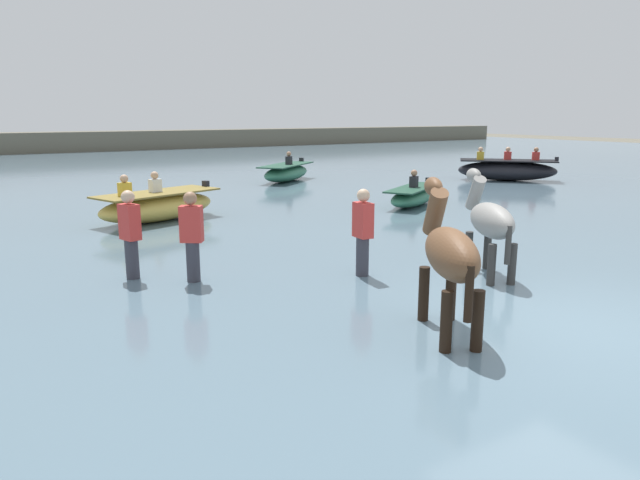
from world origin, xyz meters
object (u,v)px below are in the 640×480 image
boat_distant_west (414,196)px  person_spectator_far (131,240)px  person_wading_close (192,243)px  boat_far_offshore (507,170)px  horse_lead_bay (449,256)px  person_wading_mid (363,238)px  boat_near_port (286,173)px  horse_trailing_grey (489,223)px  boat_near_starboard (158,206)px

boat_distant_west → person_spectator_far: bearing=-159.2°
person_spectator_far → person_wading_close: (0.73, -0.65, 0.00)m
boat_far_offshore → person_wading_close: 16.32m
horse_lead_bay → person_wading_mid: 2.56m
boat_far_offshore → boat_distant_west: size_ratio=1.25×
boat_distant_west → person_wading_close: (-7.79, -3.89, 0.34)m
boat_near_port → person_wading_mid: size_ratio=1.96×
horse_lead_bay → boat_distant_west: (6.08, 7.45, -0.64)m
person_spectator_far → person_wading_mid: same height
boat_near_port → person_wading_mid: bearing=-114.1°
boat_far_offshore → horse_lead_bay: bearing=-142.2°
boat_distant_west → person_spectator_far: size_ratio=1.72×
person_wading_close → horse_trailing_grey: bearing=-28.3°
boat_near_port → person_wading_close: (-7.74, -10.97, 0.28)m
boat_near_starboard → boat_far_offshore: boat_far_offshore is taller
horse_lead_bay → boat_near_port: bearing=67.5°
horse_lead_bay → person_wading_mid: (0.63, 2.46, -0.30)m
horse_lead_bay → boat_far_offshore: bearing=37.8°
boat_distant_west → person_wading_mid: size_ratio=1.72×
horse_trailing_grey → boat_near_port: (3.77, 13.11, -0.52)m
boat_near_starboard → boat_distant_west: 6.82m
boat_near_starboard → horse_trailing_grey: bearing=-69.1°
boat_near_port → person_spectator_far: 13.36m
boat_near_port → person_spectator_far: (-8.47, -10.32, 0.28)m
horse_trailing_grey → person_wading_close: 4.52m
person_spectator_far → person_wading_mid: bearing=-29.8°
boat_near_starboard → boat_near_port: bearing=40.4°
boat_near_port → horse_lead_bay: bearing=-112.5°
boat_distant_west → person_wading_mid: person_wading_mid is taller
boat_far_offshore → person_wading_mid: bearing=-148.3°
horse_lead_bay → boat_distant_west: 9.64m
boat_far_offshore → boat_distant_west: (-7.11, -2.78, -0.14)m
boat_distant_west → person_wading_mid: (-5.45, -4.99, 0.34)m
boat_distant_west → boat_near_starboard: bearing=167.7°
horse_trailing_grey → person_spectator_far: 5.48m
person_spectator_far → person_wading_mid: size_ratio=1.00×
person_wading_mid → boat_near_starboard: bearing=100.6°
horse_trailing_grey → person_wading_mid: (-1.65, 1.04, -0.24)m
horse_lead_bay → person_wading_close: bearing=115.6°
boat_distant_west → person_spectator_far: (-8.52, -3.24, 0.34)m
horse_lead_bay → person_wading_close: size_ratio=1.21×
horse_trailing_grey → person_spectator_far: horse_trailing_grey is taller
horse_lead_bay → person_wading_close: horse_lead_bay is taller
person_spectator_far → person_wading_mid: 3.53m
boat_distant_west → horse_lead_bay: bearing=-129.2°
person_spectator_far → person_wading_mid: (3.06, -1.75, 0.00)m
horse_trailing_grey → boat_distant_west: 7.15m
horse_lead_bay → horse_trailing_grey: horse_lead_bay is taller
horse_lead_bay → boat_far_offshore: 16.70m
horse_trailing_grey → boat_far_offshore: 14.03m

